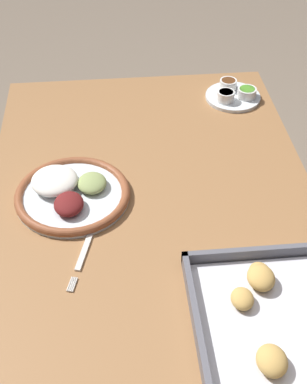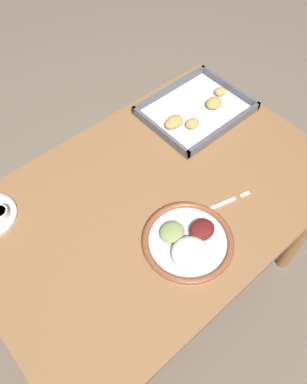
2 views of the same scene
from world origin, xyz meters
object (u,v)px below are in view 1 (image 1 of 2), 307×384
Objects in this scene: dinner_plate at (71,193)px; fork at (85,249)px; saucer_plate at (233,94)px; baking_tray at (274,328)px.

dinner_plate is 1.35× the size of fork.
saucer_plate is (-0.38, 0.46, 0.00)m from dinner_plate.
baking_tray is (0.40, 0.37, -0.00)m from dinner_plate.
saucer_plate is 0.43× the size of baking_tray.
dinner_plate is 0.54m from baking_tray.
saucer_plate is at bearing 129.89° from dinner_plate.
dinner_plate is at bearing -153.66° from fork.
dinner_plate is at bearing -137.06° from baking_tray.
fork is 0.41m from baking_tray.
dinner_plate is 1.68× the size of saucer_plate.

